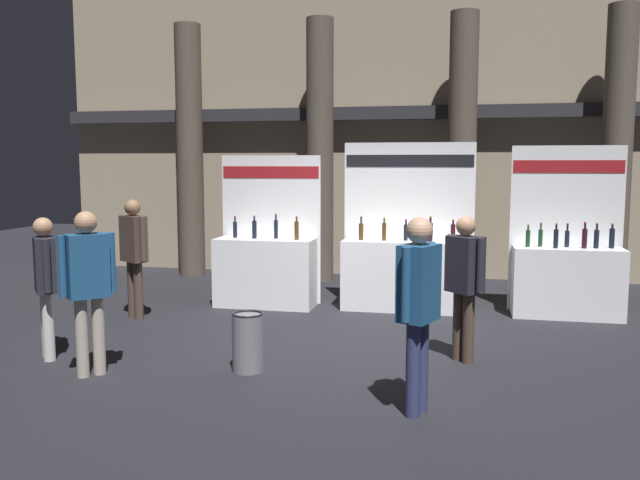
# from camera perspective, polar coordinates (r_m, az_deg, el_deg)

# --- Properties ---
(ground_plane) EXTENTS (26.40, 26.40, 0.00)m
(ground_plane) POSITION_cam_1_polar(r_m,az_deg,el_deg) (8.34, 2.88, -8.41)
(ground_plane) COLOR black
(hall_colonnade) EXTENTS (13.20, 1.23, 5.61)m
(hall_colonnade) POSITION_cam_1_polar(r_m,az_deg,el_deg) (12.68, 6.33, 9.16)
(hall_colonnade) COLOR gray
(hall_colonnade) RESTS_ON ground_plane
(exhibitor_booth_0) EXTENTS (1.57, 0.66, 2.28)m
(exhibitor_booth_0) POSITION_cam_1_polar(r_m,az_deg,el_deg) (10.09, -4.66, -2.26)
(exhibitor_booth_0) COLOR white
(exhibitor_booth_0) RESTS_ON ground_plane
(exhibitor_booth_1) EXTENTS (1.95, 0.66, 2.47)m
(exhibitor_booth_1) POSITION_cam_1_polar(r_m,az_deg,el_deg) (9.90, 7.42, -2.36)
(exhibitor_booth_1) COLOR white
(exhibitor_booth_1) RESTS_ON ground_plane
(exhibitor_booth_2) EXTENTS (1.56, 0.66, 2.41)m
(exhibitor_booth_2) POSITION_cam_1_polar(r_m,az_deg,el_deg) (10.00, 20.47, -2.75)
(exhibitor_booth_2) COLOR white
(exhibitor_booth_2) RESTS_ON ground_plane
(trash_bin) EXTENTS (0.33, 0.33, 0.62)m
(trash_bin) POSITION_cam_1_polar(r_m,az_deg,el_deg) (7.02, -6.20, -8.70)
(trash_bin) COLOR slate
(trash_bin) RESTS_ON ground_plane
(visitor_0) EXTENTS (0.44, 0.44, 1.60)m
(visitor_0) POSITION_cam_1_polar(r_m,az_deg,el_deg) (7.35, 12.35, -3.03)
(visitor_0) COLOR #47382D
(visitor_0) RESTS_ON ground_plane
(visitor_1) EXTENTS (0.37, 0.49, 1.71)m
(visitor_1) POSITION_cam_1_polar(r_m,az_deg,el_deg) (5.71, 8.46, -4.94)
(visitor_1) COLOR navy
(visitor_1) RESTS_ON ground_plane
(visitor_2) EXTENTS (0.43, 0.48, 1.58)m
(visitor_2) POSITION_cam_1_polar(r_m,az_deg,el_deg) (7.88, -22.57, -2.88)
(visitor_2) COLOR silver
(visitor_2) RESTS_ON ground_plane
(visitor_3) EXTENTS (0.51, 0.40, 1.67)m
(visitor_3) POSITION_cam_1_polar(r_m,az_deg,el_deg) (9.54, -15.73, -0.68)
(visitor_3) COLOR #47382D
(visitor_3) RESTS_ON ground_plane
(visitor_4) EXTENTS (0.44, 0.44, 1.69)m
(visitor_4) POSITION_cam_1_polar(r_m,az_deg,el_deg) (7.08, -19.35, -3.13)
(visitor_4) COLOR #ADA393
(visitor_4) RESTS_ON ground_plane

